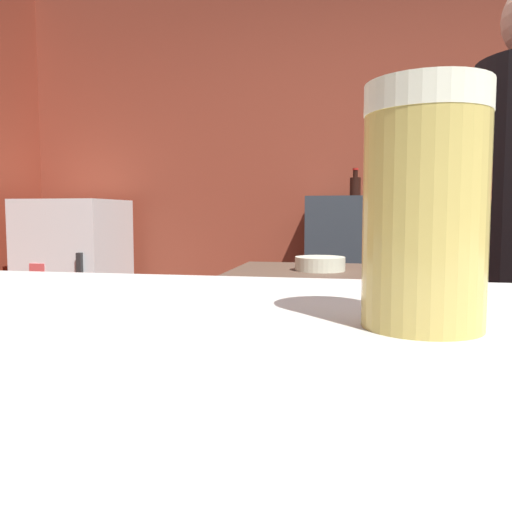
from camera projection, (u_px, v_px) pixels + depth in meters
wall_back at (394, 176)px, 3.38m from camera, size 5.20×0.10×2.70m
back_shelf at (380, 294)px, 3.18m from camera, size 0.91×0.36×1.21m
mini_fridge at (75, 290)px, 3.40m from camera, size 0.58×0.58×1.19m
mixing_bowl at (320, 264)px, 1.92m from camera, size 0.19×0.19×0.05m
pint_glass_near at (424, 208)px, 0.30m from camera, size 0.07×0.07×0.14m
bottle_hot_sauce at (355, 186)px, 3.21m from camera, size 0.07×0.07×0.18m
bottle_soy at (391, 178)px, 3.06m from camera, size 0.05×0.05×0.27m
bottle_olive_oil at (402, 182)px, 3.18m from camera, size 0.07×0.07×0.24m
bottle_vinegar at (388, 186)px, 3.16m from camera, size 0.06×0.06×0.17m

